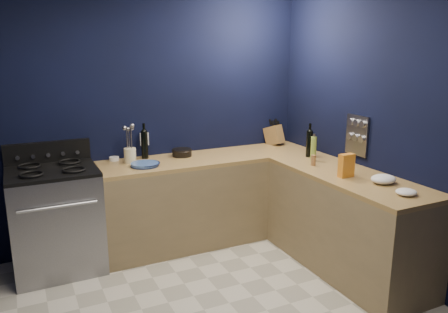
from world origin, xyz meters
TOP-DOWN VIEW (x-y plane):
  - wall_back at (0.00, 1.76)m, footprint 3.50×0.02m
  - wall_right at (1.76, 0.00)m, footprint 0.02×3.50m
  - wall_front at (0.00, -1.76)m, footprint 3.50×0.02m
  - cab_back at (0.60, 1.44)m, footprint 2.30×0.63m
  - top_back at (0.60, 1.44)m, footprint 2.30×0.63m
  - cab_right at (1.44, 0.29)m, footprint 0.63×1.67m
  - top_right at (1.44, 0.29)m, footprint 0.63×1.67m
  - gas_range at (-0.93, 1.42)m, footprint 0.76×0.66m
  - oven_door at (-0.93, 1.10)m, footprint 0.59×0.02m
  - cooktop at (-0.93, 1.42)m, footprint 0.76×0.66m
  - backguard at (-0.93, 1.72)m, footprint 0.76×0.06m
  - spice_panel at (1.74, 0.55)m, footprint 0.02×0.28m
  - wall_outlet at (0.00, 1.74)m, footprint 0.09×0.02m
  - plate_stack at (-0.11, 1.34)m, footprint 0.30×0.30m
  - ramekin at (-0.33, 1.69)m, footprint 0.12×0.12m
  - utensil_crock at (-0.20, 1.54)m, footprint 0.14×0.14m
  - wine_bottle_back at (-0.03, 1.65)m, footprint 0.07×0.07m
  - lemon_basket at (0.34, 1.57)m, footprint 0.25×0.25m
  - knife_block at (1.50, 1.65)m, footprint 0.19×0.27m
  - wine_bottle_right at (1.51, 0.98)m, footprint 0.09×0.09m
  - oil_bottle at (1.44, 0.82)m, footprint 0.06×0.06m
  - spice_jar_near at (1.33, 0.68)m, footprint 0.06×0.06m
  - spice_jar_far at (1.59, 0.53)m, footprint 0.05×0.05m
  - crouton_bag at (1.36, 0.24)m, footprint 0.14×0.07m
  - towel_front at (1.50, -0.04)m, footprint 0.27×0.25m
  - towel_end at (1.44, -0.34)m, footprint 0.19×0.18m

SIDE VIEW (x-z plane):
  - cab_back at x=0.60m, z-range 0.00..0.86m
  - cab_right at x=1.44m, z-range 0.00..0.86m
  - oven_door at x=-0.93m, z-range 0.24..0.66m
  - gas_range at x=-0.93m, z-range 0.00..0.92m
  - top_back at x=0.60m, z-range 0.86..0.90m
  - top_right at x=1.44m, z-range 0.86..0.90m
  - plate_stack at x=-0.11m, z-range 0.90..0.93m
  - ramekin at x=-0.33m, z-range 0.90..0.94m
  - towel_end at x=1.44m, z-range 0.90..0.95m
  - cooktop at x=-0.93m, z-range 0.92..0.95m
  - towel_front at x=1.50m, z-range 0.90..0.97m
  - lemon_basket at x=0.34m, z-range 0.90..0.98m
  - spice_jar_far at x=1.59m, z-range 0.90..1.00m
  - spice_jar_near at x=1.33m, z-range 0.90..1.00m
  - utensil_crock at x=-0.20m, z-range 0.90..1.04m
  - crouton_bag at x=1.36m, z-range 0.90..1.10m
  - knife_block at x=1.50m, z-range 0.88..1.14m
  - oil_bottle at x=1.44m, z-range 0.90..1.14m
  - wine_bottle_right at x=1.51m, z-range 0.90..1.17m
  - wine_bottle_back at x=-0.03m, z-range 0.90..1.18m
  - backguard at x=-0.93m, z-range 0.94..1.14m
  - wall_outlet at x=0.00m, z-range 1.02..1.15m
  - spice_panel at x=1.74m, z-range 0.99..1.37m
  - wall_back at x=0.00m, z-range 0.00..2.60m
  - wall_right at x=1.76m, z-range 0.00..2.60m
  - wall_front at x=0.00m, z-range 0.00..2.60m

